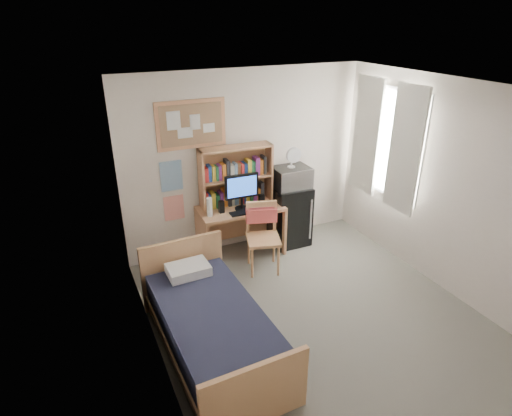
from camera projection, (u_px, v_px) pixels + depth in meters
name	position (u px, v px, depth m)	size (l,w,h in m)	color
floor	(319.00, 321.00, 4.96)	(3.60, 4.20, 0.02)	slate
ceiling	(337.00, 91.00, 3.88)	(3.60, 4.20, 0.02)	silver
wall_back	(246.00, 161.00, 6.15)	(3.60, 0.04, 2.60)	white
wall_left	(154.00, 258.00, 3.73)	(0.04, 4.20, 2.60)	white
wall_right	(454.00, 192.00, 5.11)	(0.04, 4.20, 2.60)	white
window_unit	(386.00, 143.00, 5.96)	(0.10, 1.40, 1.70)	white
curtain_left	(405.00, 150.00, 5.61)	(0.04, 0.55, 1.70)	white
curtain_right	(366.00, 136.00, 6.27)	(0.04, 0.55, 1.70)	white
bulletin_board	(191.00, 124.00, 5.58)	(0.94, 0.03, 0.64)	#A27B55
poster_wave	(171.00, 176.00, 5.74)	(0.30, 0.01, 0.42)	teal
poster_japan	(174.00, 208.00, 5.94)	(0.28, 0.01, 0.36)	#EF3E2A
desk	(241.00, 231.00, 6.19)	(1.20, 0.60, 0.75)	tan
desk_chair	(263.00, 239.00, 5.75)	(0.48, 0.48, 0.96)	tan
mini_fridge	(289.00, 215.00, 6.48)	(0.54, 0.54, 0.92)	black
bed	(213.00, 332.00, 4.39)	(0.96, 1.91, 0.53)	black
hutch	(236.00, 176.00, 5.98)	(1.03, 0.26, 0.85)	tan
monitor	(242.00, 192.00, 5.87)	(0.48, 0.04, 0.51)	black
keyboard	(246.00, 212.00, 5.86)	(0.44, 0.14, 0.02)	black
speaker_left	(221.00, 207.00, 5.84)	(0.07, 0.07, 0.17)	black
speaker_right	(262.00, 200.00, 6.05)	(0.07, 0.07, 0.17)	black
water_bottle	(210.00, 207.00, 5.72)	(0.08, 0.08, 0.26)	white
hoodie	(261.00, 215.00, 5.82)	(0.42, 0.13, 0.20)	#ED5E5A
microwave	(291.00, 177.00, 6.21)	(0.52, 0.40, 0.30)	#B9B9BE
desk_fan	(292.00, 158.00, 6.09)	(0.22, 0.22, 0.28)	white
pillow	(188.00, 270.00, 4.87)	(0.47, 0.33, 0.11)	white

